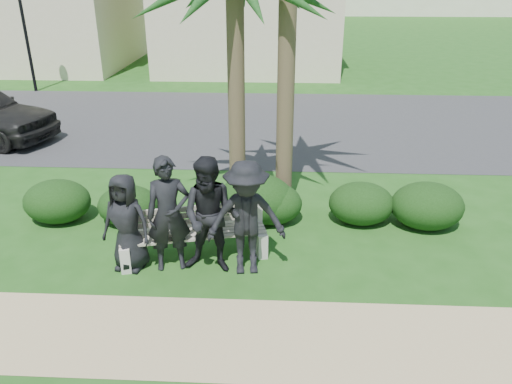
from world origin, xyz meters
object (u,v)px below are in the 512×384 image
park_bench (195,237)px  man_c (211,216)px  street_lamp (22,11)px  man_b (169,215)px  man_a (126,223)px  man_d (246,219)px

park_bench → man_c: size_ratio=1.32×
street_lamp → man_b: (7.86, -12.17, -2.02)m
man_b → man_c: size_ratio=0.99×
man_a → man_d: 1.86m
man_d → street_lamp: bearing=119.7°
man_c → man_d: man_c is taller
park_bench → man_c: bearing=-59.7°
man_a → man_b: (0.66, 0.04, 0.14)m
man_c → park_bench: bearing=141.8°
man_b → man_c: (0.66, -0.04, 0.01)m
park_bench → man_a: 1.12m
street_lamp → park_bench: street_lamp is taller
man_a → man_c: 1.32m
park_bench → man_c: 0.74m
street_lamp → man_a: (7.20, -12.21, -2.15)m
park_bench → man_b: 0.71m
man_d → man_c: bearing=170.4°
man_b → man_c: 0.66m
man_a → man_b: size_ratio=0.85×
man_a → man_c: bearing=10.7°
man_a → man_d: size_ratio=0.86×
street_lamp → man_b: street_lamp is taller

